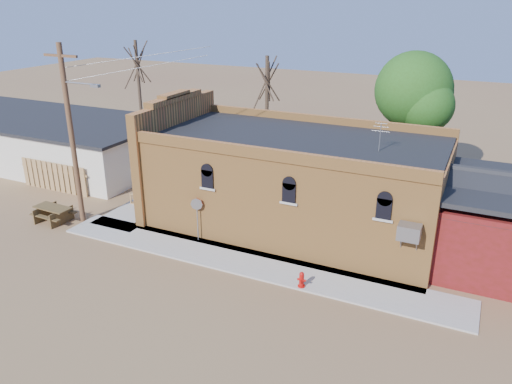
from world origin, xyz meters
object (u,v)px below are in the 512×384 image
at_px(utility_pole, 72,132).
at_px(stop_sign, 197,208).
at_px(trash_barrel, 149,188).
at_px(picnic_table, 53,212).
at_px(brick_bar, 290,181).
at_px(fire_hydrant, 302,280).

relative_size(utility_pole, stop_sign, 4.19).
relative_size(trash_barrel, picnic_table, 0.37).
relative_size(brick_bar, utility_pole, 1.82).
height_order(brick_bar, fire_hydrant, brick_bar).
distance_m(fire_hydrant, trash_barrel, 13.00).
distance_m(utility_pole, stop_sign, 7.31).
xyz_separation_m(utility_pole, stop_sign, (6.63, 0.58, -3.04)).
bearing_deg(picnic_table, utility_pole, 29.45).
bearing_deg(fire_hydrant, picnic_table, 153.58).
xyz_separation_m(brick_bar, stop_sign, (-3.16, -3.72, -0.61)).
height_order(trash_barrel, picnic_table, trash_barrel).
height_order(utility_pole, fire_hydrant, utility_pole).
distance_m(utility_pole, picnic_table, 4.50).
xyz_separation_m(stop_sign, picnic_table, (-7.98, -1.28, -1.19)).
distance_m(brick_bar, utility_pole, 10.96).
bearing_deg(fire_hydrant, brick_bar, 92.30).
distance_m(stop_sign, trash_barrel, 7.09).
distance_m(brick_bar, trash_barrel, 9.12).
bearing_deg(utility_pole, stop_sign, 4.99).
distance_m(brick_bar, picnic_table, 12.34).
distance_m(fire_hydrant, picnic_table, 13.91).
bearing_deg(utility_pole, brick_bar, 23.69).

